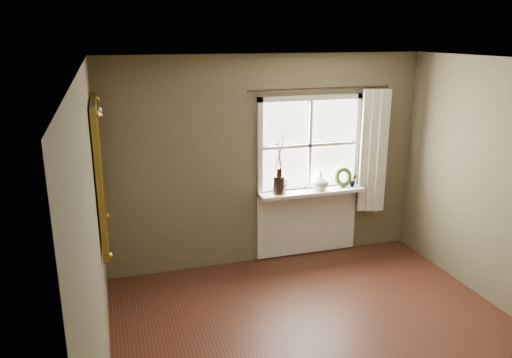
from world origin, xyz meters
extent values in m
plane|color=silver|center=(0.00, 0.00, 2.60)|extent=(4.50, 4.50, 0.00)
cube|color=brown|center=(0.00, 2.30, 1.30)|extent=(4.00, 0.10, 2.60)
cube|color=brown|center=(-2.05, 0.00, 1.30)|extent=(0.10, 4.50, 2.60)
cube|color=silver|center=(0.55, 2.22, 0.89)|extent=(1.36, 0.06, 0.06)
cube|color=silver|center=(0.55, 2.22, 2.07)|extent=(1.36, 0.06, 0.06)
cube|color=silver|center=(-0.10, 2.22, 1.48)|extent=(0.06, 0.06, 1.24)
cube|color=silver|center=(1.20, 2.22, 1.48)|extent=(0.06, 0.06, 1.24)
cube|color=silver|center=(0.55, 2.22, 1.48)|extent=(1.24, 0.05, 0.04)
cube|color=silver|center=(0.55, 2.22, 1.48)|extent=(0.04, 0.05, 1.12)
cube|color=white|center=(0.23, 2.25, 1.77)|extent=(0.59, 0.01, 0.53)
cube|color=white|center=(0.88, 2.25, 1.77)|extent=(0.59, 0.01, 0.53)
cube|color=white|center=(0.23, 2.25, 1.19)|extent=(0.59, 0.01, 0.53)
cube|color=white|center=(0.88, 2.25, 1.19)|extent=(0.59, 0.01, 0.53)
cube|color=silver|center=(0.55, 2.12, 0.90)|extent=(1.36, 0.26, 0.04)
cube|color=silver|center=(0.55, 2.23, 0.46)|extent=(1.36, 0.04, 0.88)
cylinder|color=black|center=(0.12, 2.12, 1.03)|extent=(0.15, 0.15, 0.23)
imported|color=beige|center=(0.67, 2.12, 1.04)|extent=(0.30, 0.30, 0.24)
torus|color=#31431E|center=(1.00, 2.16, 1.02)|extent=(0.28, 0.16, 0.27)
imported|color=#31431E|center=(0.18, 2.12, 1.01)|extent=(0.10, 0.07, 0.18)
imported|color=#31431E|center=(1.13, 2.12, 1.00)|extent=(0.11, 0.10, 0.16)
cube|color=beige|center=(1.39, 2.13, 1.37)|extent=(0.36, 0.12, 1.59)
cylinder|color=black|center=(0.65, 2.17, 2.18)|extent=(1.84, 0.03, 0.03)
cube|color=white|center=(-1.97, 1.44, 1.54)|extent=(0.02, 0.96, 1.18)
cube|color=olive|center=(-1.96, 1.44, 2.18)|extent=(0.05, 1.16, 0.10)
cube|color=olive|center=(-1.96, 1.44, 0.90)|extent=(0.05, 1.16, 0.10)
cube|color=olive|center=(-1.96, 0.91, 1.54)|extent=(0.05, 0.10, 1.18)
cube|color=olive|center=(-1.96, 1.97, 1.54)|extent=(0.05, 0.10, 1.18)
sphere|color=silver|center=(-1.91, 1.41, 2.13)|extent=(0.04, 0.04, 0.04)
sphere|color=silver|center=(-1.91, 1.44, 2.09)|extent=(0.04, 0.04, 0.04)
sphere|color=silver|center=(-1.91, 1.47, 2.14)|extent=(0.04, 0.04, 0.04)
camera|label=1|loc=(-1.86, -3.41, 2.83)|focal=35.00mm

